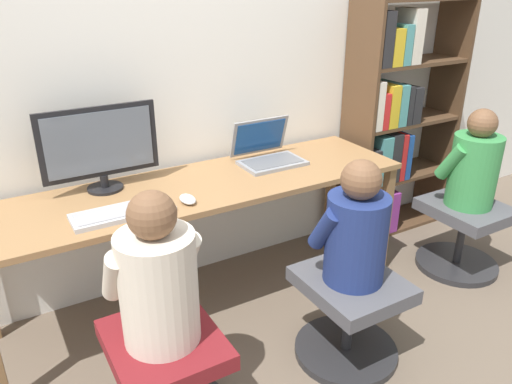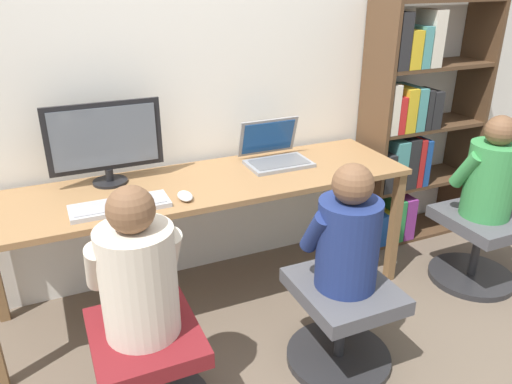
# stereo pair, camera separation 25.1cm
# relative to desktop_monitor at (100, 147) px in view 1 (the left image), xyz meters

# --- Properties ---
(ground_plane) EXTENTS (14.00, 14.00, 0.00)m
(ground_plane) POSITION_rel_desktop_monitor_xyz_m (0.44, -0.48, -0.95)
(ground_plane) COLOR brown
(wall_back) EXTENTS (10.00, 0.05, 2.60)m
(wall_back) POSITION_rel_desktop_monitor_xyz_m (0.44, 0.19, 0.35)
(wall_back) COLOR silver
(wall_back) RESTS_ON ground_plane
(desk) EXTENTS (2.22, 0.60, 0.72)m
(desk) POSITION_rel_desktop_monitor_xyz_m (0.44, -0.17, -0.29)
(desk) COLOR olive
(desk) RESTS_ON ground_plane
(desktop_monitor) EXTENTS (0.57, 0.18, 0.42)m
(desktop_monitor) POSITION_rel_desktop_monitor_xyz_m (0.00, 0.00, 0.00)
(desktop_monitor) COLOR black
(desktop_monitor) RESTS_ON desk
(laptop) EXTENTS (0.35, 0.29, 0.24)m
(laptop) POSITION_rel_desktop_monitor_xyz_m (0.91, -0.08, -0.17)
(laptop) COLOR gray
(laptop) RESTS_ON desk
(keyboard) EXTENTS (0.45, 0.17, 0.03)m
(keyboard) POSITION_rel_desktop_monitor_xyz_m (-0.01, -0.32, -0.21)
(keyboard) COLOR #B2B2B7
(keyboard) RESTS_ON desk
(computer_mouse_by_keyboard) EXTENTS (0.07, 0.12, 0.03)m
(computer_mouse_by_keyboard) POSITION_rel_desktop_monitor_xyz_m (0.29, -0.35, -0.21)
(computer_mouse_by_keyboard) COLOR silver
(computer_mouse_by_keyboard) RESTS_ON desk
(office_chair_left) EXTENTS (0.50, 0.50, 0.44)m
(office_chair_left) POSITION_rel_desktop_monitor_xyz_m (-0.04, -0.85, -0.70)
(office_chair_left) COLOR #262628
(office_chair_left) RESTS_ON ground_plane
(office_chair_right) EXTENTS (0.50, 0.50, 0.44)m
(office_chair_right) POSITION_rel_desktop_monitor_xyz_m (0.85, -0.91, -0.70)
(office_chair_right) COLOR #262628
(office_chair_right) RESTS_ON ground_plane
(person_at_monitor) EXTENTS (0.36, 0.31, 0.61)m
(person_at_monitor) POSITION_rel_desktop_monitor_xyz_m (-0.04, -0.85, -0.25)
(person_at_monitor) COLOR beige
(person_at_monitor) RESTS_ON office_chair_left
(person_at_laptop) EXTENTS (0.34, 0.29, 0.58)m
(person_at_laptop) POSITION_rel_desktop_monitor_xyz_m (0.85, -0.90, -0.26)
(person_at_laptop) COLOR navy
(person_at_laptop) RESTS_ON office_chair_right
(bookshelf) EXTENTS (0.83, 0.31, 1.58)m
(bookshelf) POSITION_rel_desktop_monitor_xyz_m (1.91, -0.02, -0.17)
(bookshelf) COLOR #513823
(bookshelf) RESTS_ON ground_plane
(office_chair_side) EXTENTS (0.50, 0.50, 0.44)m
(office_chair_side) POSITION_rel_desktop_monitor_xyz_m (1.97, -0.64, -0.70)
(office_chair_side) COLOR #262628
(office_chair_side) RESTS_ON ground_plane
(person_near_shelf) EXTENTS (0.34, 0.29, 0.59)m
(person_near_shelf) POSITION_rel_desktop_monitor_xyz_m (1.97, -0.64, -0.26)
(person_near_shelf) COLOR #388C47
(person_near_shelf) RESTS_ON office_chair_side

